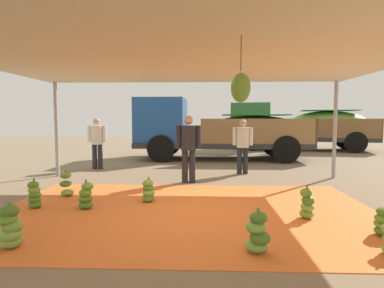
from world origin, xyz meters
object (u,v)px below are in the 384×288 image
(banana_bunch_6, at_px, (34,195))
(banana_bunch_7, at_px, (307,205))
(cargo_truck_far, at_px, (297,125))
(banana_bunch_3, at_px, (148,191))
(banana_bunch_5, at_px, (10,228))
(worker_2, at_px, (243,142))
(worker_1, at_px, (97,139))
(banana_bunch_8, at_px, (86,196))
(cargo_truck_main, at_px, (214,129))
(worker_0, at_px, (188,144))
(banana_bunch_0, at_px, (66,185))
(banana_bunch_1, at_px, (258,234))

(banana_bunch_6, distance_m, banana_bunch_7, 4.71)
(banana_bunch_6, relative_size, cargo_truck_far, 0.07)
(banana_bunch_3, distance_m, banana_bunch_5, 2.63)
(cargo_truck_far, bearing_deg, banana_bunch_3, -118.77)
(banana_bunch_3, bearing_deg, banana_bunch_6, -165.45)
(banana_bunch_7, bearing_deg, worker_2, 97.27)
(worker_1, bearing_deg, banana_bunch_8, -73.82)
(cargo_truck_main, height_order, worker_0, cargo_truck_main)
(banana_bunch_0, xyz_separation_m, banana_bunch_8, (0.77, -0.95, -0.00))
(banana_bunch_1, relative_size, banana_bunch_8, 1.03)
(banana_bunch_1, distance_m, cargo_truck_far, 13.62)
(banana_bunch_5, height_order, cargo_truck_main, cargo_truck_main)
(worker_0, height_order, worker_1, worker_0)
(banana_bunch_3, height_order, worker_2, worker_2)
(banana_bunch_3, height_order, worker_0, worker_0)
(cargo_truck_main, distance_m, cargo_truck_far, 5.86)
(banana_bunch_1, relative_size, banana_bunch_7, 1.01)
(banana_bunch_5, xyz_separation_m, banana_bunch_7, (4.04, 1.33, -0.02))
(cargo_truck_far, bearing_deg, banana_bunch_7, -105.07)
(cargo_truck_far, relative_size, worker_1, 4.47)
(banana_bunch_8, bearing_deg, cargo_truck_far, 58.43)
(worker_0, bearing_deg, banana_bunch_5, -115.36)
(worker_0, relative_size, worker_1, 1.04)
(cargo_truck_far, bearing_deg, cargo_truck_main, -138.27)
(banana_bunch_8, bearing_deg, banana_bunch_6, 178.91)
(banana_bunch_1, bearing_deg, cargo_truck_main, 91.56)
(worker_0, distance_m, worker_1, 3.64)
(banana_bunch_0, distance_m, worker_1, 3.68)
(banana_bunch_6, distance_m, worker_1, 4.56)
(banana_bunch_6, height_order, worker_1, worker_1)
(banana_bunch_7, relative_size, worker_1, 0.33)
(worker_0, distance_m, worker_2, 2.00)
(banana_bunch_7, height_order, cargo_truck_main, cargo_truck_main)
(banana_bunch_3, height_order, banana_bunch_6, banana_bunch_6)
(banana_bunch_3, bearing_deg, worker_0, 70.63)
(banana_bunch_3, xyz_separation_m, cargo_truck_far, (5.85, 10.65, 1.05))
(banana_bunch_5, bearing_deg, banana_bunch_7, 18.16)
(banana_bunch_3, distance_m, banana_bunch_6, 2.03)
(banana_bunch_5, bearing_deg, cargo_truck_main, 72.82)
(banana_bunch_0, bearing_deg, banana_bunch_7, -16.91)
(worker_2, bearing_deg, banana_bunch_0, -144.56)
(cargo_truck_far, relative_size, worker_0, 4.31)
(banana_bunch_0, relative_size, worker_0, 0.32)
(banana_bunch_5, bearing_deg, banana_bunch_8, 80.37)
(banana_bunch_7, xyz_separation_m, worker_2, (-0.54, 4.20, 0.69))
(banana_bunch_6, xyz_separation_m, worker_0, (2.65, 2.45, 0.75))
(banana_bunch_6, height_order, cargo_truck_far, cargo_truck_far)
(banana_bunch_5, distance_m, worker_0, 4.72)
(cargo_truck_far, bearing_deg, banana_bunch_8, -121.57)
(banana_bunch_1, distance_m, worker_1, 7.50)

